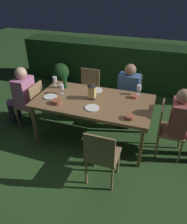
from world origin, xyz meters
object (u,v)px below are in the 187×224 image
(dining_table, at_px, (94,103))
(chair_side_right_a, at_px, (88,89))
(plate_c, at_px, (50,97))
(chair_head_far, at_px, (167,128))
(potted_plant_by_hedge, at_px, (60,74))
(person_in_pink, at_px, (22,94))
(green_bottle_on_table, at_px, (65,82))
(person_in_rust, at_px, (183,122))
(chair_side_left_b, at_px, (102,155))
(plate_b, at_px, (96,90))
(wine_glass_b, at_px, (55,80))
(chair_head_near, at_px, (32,103))
(wine_glass_a, at_px, (61,87))
(plate_a, at_px, (92,108))
(bowl_olives, at_px, (57,102))
(chair_side_right_b, at_px, (129,95))
(person_in_blue, at_px, (128,92))
(wine_glass_c, at_px, (139,88))
(lantern_centerpiece, at_px, (92,90))
(bowl_bread, at_px, (134,96))
(bowl_salad, at_px, (129,117))

(dining_table, distance_m, chair_side_right_a, 1.03)
(chair_side_right_a, height_order, plate_c, chair_side_right_a)
(chair_head_far, height_order, potted_plant_by_hedge, chair_head_far)
(person_in_pink, bearing_deg, green_bottle_on_table, 20.02)
(person_in_rust, relative_size, chair_side_left_b, 1.32)
(dining_table, distance_m, potted_plant_by_hedge, 2.26)
(person_in_rust, height_order, potted_plant_by_hedge, person_in_rust)
(plate_b, bearing_deg, chair_head_far, -15.59)
(wine_glass_b, bearing_deg, chair_head_far, -8.54)
(green_bottle_on_table, bearing_deg, potted_plant_by_hedge, 120.59)
(dining_table, bearing_deg, chair_head_near, 180.00)
(wine_glass_a, bearing_deg, plate_a, -24.84)
(chair_head_far, height_order, bowl_olives, chair_head_far)
(chair_side_right_b, height_order, person_in_blue, person_in_blue)
(chair_side_left_b, height_order, wine_glass_a, wine_glass_a)
(plate_a, bearing_deg, wine_glass_c, 49.97)
(chair_side_right_a, relative_size, potted_plant_by_hedge, 1.34)
(chair_head_near, relative_size, chair_side_right_b, 1.00)
(plate_a, distance_m, potted_plant_by_hedge, 2.50)
(person_in_blue, distance_m, chair_side_left_b, 1.63)
(lantern_centerpiece, bearing_deg, plate_a, -70.97)
(green_bottle_on_table, xyz_separation_m, wine_glass_b, (-0.22, 0.03, 0.01))
(person_in_rust, bearing_deg, green_bottle_on_table, 172.22)
(chair_side_right_a, bearing_deg, potted_plant_by_hedge, 143.27)
(person_in_rust, xyz_separation_m, chair_side_left_b, (-0.96, -0.91, -0.15))
(lantern_centerpiece, height_order, potted_plant_by_hedge, lantern_centerpiece)
(chair_head_near, relative_size, wine_glass_c, 5.15)
(dining_table, xyz_separation_m, chair_side_right_a, (-0.43, 0.91, -0.22))
(plate_a, bearing_deg, plate_c, 171.36)
(chair_side_right_b, height_order, lantern_centerpiece, lantern_centerpiece)
(chair_head_far, bearing_deg, wine_glass_a, 178.52)
(chair_side_right_b, xyz_separation_m, chair_side_left_b, (0.00, -1.82, 0.00))
(wine_glass_c, relative_size, bowl_bread, 1.29)
(plate_b, bearing_deg, bowl_bread, -4.49)
(dining_table, distance_m, person_in_blue, 0.83)
(dining_table, distance_m, green_bottle_on_table, 0.71)
(person_in_pink, bearing_deg, dining_table, -0.00)
(person_in_blue, bearing_deg, bowl_olives, -133.03)
(chair_side_right_b, xyz_separation_m, plate_b, (-0.49, -0.56, 0.27))
(chair_head_far, relative_size, plate_a, 3.97)
(person_in_rust, xyz_separation_m, lantern_centerpiece, (-1.43, 0.06, 0.26))
(person_in_rust, distance_m, potted_plant_by_hedge, 3.33)
(person_in_pink, height_order, bowl_bread, person_in_pink)
(person_in_pink, relative_size, bowl_olives, 7.21)
(person_in_blue, bearing_deg, chair_side_right_b, 90.00)
(chair_head_far, height_order, bowl_salad, chair_head_far)
(bowl_olives, bearing_deg, chair_side_left_b, -33.62)
(chair_head_far, xyz_separation_m, person_in_pink, (-2.58, 0.00, 0.15))
(green_bottle_on_table, relative_size, potted_plant_by_hedge, 0.45)
(person_in_blue, distance_m, green_bottle_on_table, 1.17)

